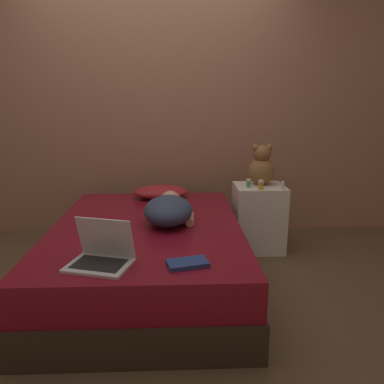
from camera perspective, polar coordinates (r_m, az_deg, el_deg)
The scene contains 12 objects.
ground_plane at distance 2.93m, azimuth -6.61°, elevation -13.72°, with size 12.00×12.00×0.00m, color brown.
wall_back at distance 3.81m, azimuth -5.85°, elevation 13.09°, with size 8.00×0.06×2.60m.
bed at distance 2.83m, azimuth -6.74°, elevation -9.51°, with size 1.37×1.87×0.47m.
nightstand at distance 3.48m, azimuth 10.10°, elevation -3.88°, with size 0.44×0.39×0.60m.
pillow at distance 3.43m, azimuth -4.78°, elevation 0.00°, with size 0.50×0.32×0.11m.
person_lying at distance 2.75m, azimuth -3.53°, elevation -2.65°, with size 0.37×0.65×0.20m.
laptop at distance 2.14m, azimuth -13.61°, elevation -9.23°, with size 0.39×0.33×0.25m.
teddy_bear at distance 3.43m, azimuth 10.55°, elevation 3.76°, with size 0.24×0.24×0.36m.
bottle_green at distance 3.31m, azimuth 8.61°, elevation 1.33°, with size 0.04×0.04×0.07m.
bottle_amber at distance 3.25m, azimuth 10.46°, elevation 1.07°, with size 0.05×0.05×0.08m.
bottle_white at distance 3.28m, azimuth 13.64°, elevation 0.95°, with size 0.03×0.03×0.07m.
book at distance 2.08m, azimuth -0.68°, elevation -10.79°, with size 0.24×0.18×0.02m.
Camera 1 is at (0.22, -2.58, 1.36)m, focal length 35.00 mm.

